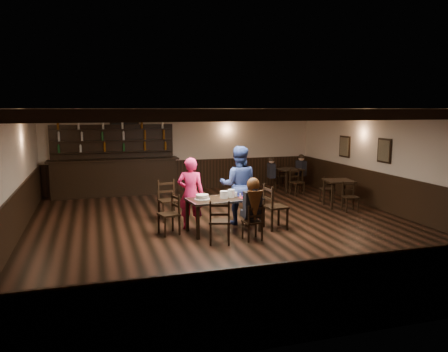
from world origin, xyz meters
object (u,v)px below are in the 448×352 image
object	(u,v)px
woman_pink	(191,193)
cake	(202,197)
chair_near_left	(220,219)
dining_table	(224,202)
chair_near_right	(254,219)
man_blue	(239,185)
bar_counter	(115,172)

from	to	relation	value
woman_pink	cake	distance (m)	0.44
chair_near_left	cake	distance (m)	0.95
dining_table	chair_near_left	distance (m)	0.95
chair_near_left	chair_near_right	size ratio (longest dim) A/B	1.18
chair_near_right	man_blue	bearing A→B (deg)	84.10
chair_near_left	cake	size ratio (longest dim) A/B	2.69
woman_pink	bar_counter	xyz separation A→B (m)	(-1.44, 4.55, -0.09)
dining_table	bar_counter	bearing A→B (deg)	112.76
woman_pink	bar_counter	bearing A→B (deg)	-56.00
chair_near_right	bar_counter	distance (m)	6.33
woman_pink	chair_near_left	bearing A→B (deg)	119.37
chair_near_left	man_blue	size ratio (longest dim) A/B	0.49
cake	dining_table	bearing A→B (deg)	-3.49
chair_near_right	woman_pink	world-z (taller)	woman_pink
woman_pink	dining_table	bearing A→B (deg)	162.86
woman_pink	bar_counter	size ratio (longest dim) A/B	0.41
chair_near_left	cake	world-z (taller)	chair_near_left
woman_pink	cake	xyz separation A→B (m)	(0.17, -0.40, -0.02)
cake	bar_counter	bearing A→B (deg)	107.99
chair_near_left	dining_table	bearing A→B (deg)	68.06
chair_near_right	bar_counter	bearing A→B (deg)	113.08
cake	chair_near_left	bearing A→B (deg)	-81.72
dining_table	chair_near_right	distance (m)	0.95
dining_table	man_blue	world-z (taller)	man_blue
chair_near_left	cake	bearing A→B (deg)	98.28
dining_table	bar_counter	distance (m)	5.40
chair_near_left	woman_pink	distance (m)	1.36
woman_pink	man_blue	world-z (taller)	man_blue
man_blue	dining_table	bearing A→B (deg)	66.68
chair_near_left	bar_counter	size ratio (longest dim) A/B	0.23
man_blue	bar_counter	bearing A→B (deg)	-39.44
bar_counter	man_blue	bearing A→B (deg)	-59.23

